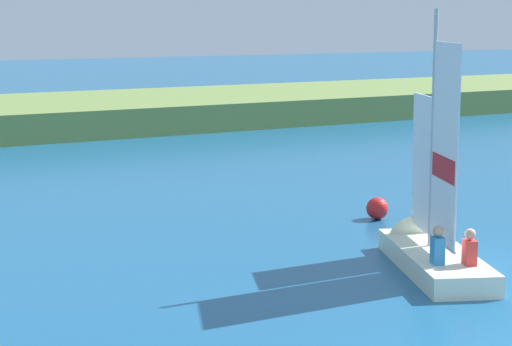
# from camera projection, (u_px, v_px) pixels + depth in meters

# --- Properties ---
(sailboat) EXTENTS (2.82, 4.48, 5.27)m
(sailboat) POSITION_uv_depth(u_px,v_px,m) (425.00, 243.00, 18.59)
(sailboat) COLOR silver
(sailboat) RESTS_ON ground
(channel_buoy) EXTENTS (0.53, 0.53, 0.53)m
(channel_buoy) POSITION_uv_depth(u_px,v_px,m) (377.00, 208.00, 22.61)
(channel_buoy) COLOR red
(channel_buoy) RESTS_ON ground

